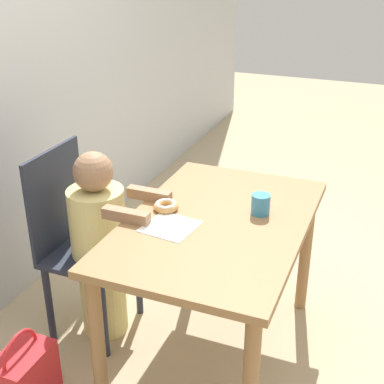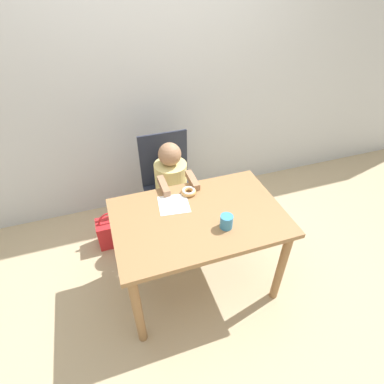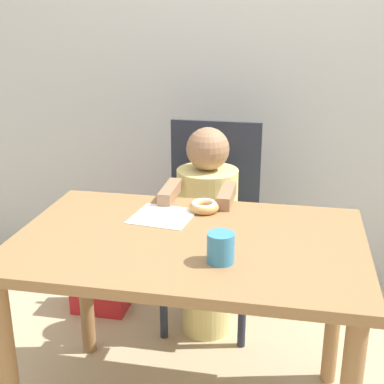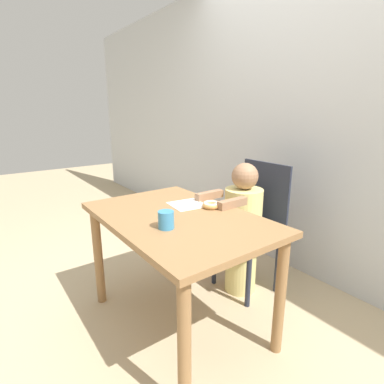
{
  "view_description": "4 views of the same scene",
  "coord_description": "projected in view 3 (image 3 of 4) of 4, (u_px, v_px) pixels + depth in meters",
  "views": [
    {
      "loc": [
        -1.94,
        -0.66,
        1.83
      ],
      "look_at": [
        -0.01,
        0.11,
        0.85
      ],
      "focal_mm": 50.0,
      "sensor_mm": 36.0,
      "label": 1
    },
    {
      "loc": [
        -0.52,
        -1.39,
        2.11
      ],
      "look_at": [
        -0.01,
        0.11,
        0.85
      ],
      "focal_mm": 28.0,
      "sensor_mm": 36.0,
      "label": 2
    },
    {
      "loc": [
        0.33,
        -1.59,
        1.46
      ],
      "look_at": [
        -0.01,
        0.11,
        0.85
      ],
      "focal_mm": 50.0,
      "sensor_mm": 36.0,
      "label": 3
    },
    {
      "loc": [
        1.37,
        -0.91,
        1.32
      ],
      "look_at": [
        -0.01,
        0.11,
        0.85
      ],
      "focal_mm": 28.0,
      "sensor_mm": 36.0,
      "label": 4
    }
  ],
  "objects": [
    {
      "name": "chair",
      "position": [
        211.0,
        223.0,
        2.5
      ],
      "size": [
        0.42,
        0.37,
        0.96
      ],
      "color": "#232838",
      "rests_on": "ground_plane"
    },
    {
      "name": "handbag",
      "position": [
        101.0,
        285.0,
        2.68
      ],
      "size": [
        0.27,
        0.18,
        0.36
      ],
      "color": "red",
      "rests_on": "ground_plane"
    },
    {
      "name": "donut",
      "position": [
        204.0,
        206.0,
        1.99
      ],
      "size": [
        0.11,
        0.11,
        0.04
      ],
      "color": "tan",
      "rests_on": "dining_table"
    },
    {
      "name": "wall_back",
      "position": [
        236.0,
        49.0,
        2.72
      ],
      "size": [
        8.0,
        0.05,
        2.5
      ],
      "color": "silver",
      "rests_on": "ground_plane"
    },
    {
      "name": "cup",
      "position": [
        221.0,
        248.0,
        1.58
      ],
      "size": [
        0.08,
        0.08,
        0.09
      ],
      "color": "teal",
      "rests_on": "dining_table"
    },
    {
      "name": "napkin",
      "position": [
        163.0,
        216.0,
        1.94
      ],
      "size": [
        0.23,
        0.23,
        0.0
      ],
      "color": "white",
      "rests_on": "dining_table"
    },
    {
      "name": "dining_table",
      "position": [
        189.0,
        267.0,
        1.8
      ],
      "size": [
        1.16,
        0.75,
        0.73
      ],
      "color": "olive",
      "rests_on": "ground_plane"
    },
    {
      "name": "child_figure",
      "position": [
        207.0,
        235.0,
        2.39
      ],
      "size": [
        0.28,
        0.46,
        0.98
      ],
      "color": "#E0D17F",
      "rests_on": "ground_plane"
    }
  ]
}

